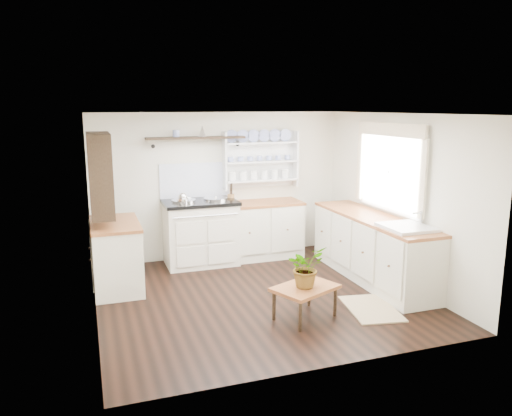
# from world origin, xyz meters

# --- Properties ---
(floor) EXTENTS (4.00, 3.80, 0.01)m
(floor) POSITION_xyz_m (0.00, 0.00, 0.00)
(floor) COLOR black
(floor) RESTS_ON ground
(wall_back) EXTENTS (4.00, 0.02, 2.30)m
(wall_back) POSITION_xyz_m (0.00, 1.90, 1.15)
(wall_back) COLOR silver
(wall_back) RESTS_ON ground
(wall_right) EXTENTS (0.02, 3.80, 2.30)m
(wall_right) POSITION_xyz_m (2.00, 0.00, 1.15)
(wall_right) COLOR silver
(wall_right) RESTS_ON ground
(wall_left) EXTENTS (0.02, 3.80, 2.30)m
(wall_left) POSITION_xyz_m (-2.00, 0.00, 1.15)
(wall_left) COLOR silver
(wall_left) RESTS_ON ground
(ceiling) EXTENTS (4.00, 3.80, 0.01)m
(ceiling) POSITION_xyz_m (0.00, 0.00, 2.30)
(ceiling) COLOR white
(ceiling) RESTS_ON wall_back
(window) EXTENTS (0.08, 1.55, 1.22)m
(window) POSITION_xyz_m (1.95, 0.15, 1.56)
(window) COLOR white
(window) RESTS_ON wall_right
(aga_cooker) EXTENTS (1.11, 0.77, 1.02)m
(aga_cooker) POSITION_xyz_m (-0.41, 1.57, 0.50)
(aga_cooker) COLOR silver
(aga_cooker) RESTS_ON floor
(back_cabinets) EXTENTS (1.27, 0.63, 0.90)m
(back_cabinets) POSITION_xyz_m (0.60, 1.60, 0.46)
(back_cabinets) COLOR beige
(back_cabinets) RESTS_ON floor
(right_cabinets) EXTENTS (0.62, 2.43, 0.90)m
(right_cabinets) POSITION_xyz_m (1.70, 0.10, 0.46)
(right_cabinets) COLOR beige
(right_cabinets) RESTS_ON floor
(belfast_sink) EXTENTS (0.55, 0.60, 0.45)m
(belfast_sink) POSITION_xyz_m (1.70, -0.65, 0.80)
(belfast_sink) COLOR white
(belfast_sink) RESTS_ON right_cabinets
(left_cabinets) EXTENTS (0.62, 1.13, 0.90)m
(left_cabinets) POSITION_xyz_m (-1.70, 0.90, 0.46)
(left_cabinets) COLOR beige
(left_cabinets) RESTS_ON floor
(plate_rack) EXTENTS (1.20, 0.22, 0.90)m
(plate_rack) POSITION_xyz_m (0.65, 1.86, 1.56)
(plate_rack) COLOR white
(plate_rack) RESTS_ON wall_back
(high_shelf) EXTENTS (1.50, 0.29, 0.16)m
(high_shelf) POSITION_xyz_m (-0.40, 1.78, 1.91)
(high_shelf) COLOR black
(high_shelf) RESTS_ON wall_back
(left_shelving) EXTENTS (0.28, 0.80, 1.05)m
(left_shelving) POSITION_xyz_m (-1.84, 0.90, 1.55)
(left_shelving) COLOR black
(left_shelving) RESTS_ON wall_left
(kettle) EXTENTS (0.17, 0.17, 0.21)m
(kettle) POSITION_xyz_m (-0.69, 1.45, 1.03)
(kettle) COLOR silver
(kettle) RESTS_ON aga_cooker
(utensil_crock) EXTENTS (0.11, 0.11, 0.13)m
(utensil_crock) POSITION_xyz_m (0.11, 1.68, 0.97)
(utensil_crock) COLOR #9C6C39
(utensil_crock) RESTS_ON back_cabinets
(center_table) EXTENTS (0.84, 0.74, 0.38)m
(center_table) POSITION_xyz_m (0.26, -0.81, 0.33)
(center_table) COLOR brown
(center_table) RESTS_ON floor
(potted_plant) EXTENTS (0.53, 0.49, 0.47)m
(potted_plant) POSITION_xyz_m (0.26, -0.81, 0.61)
(potted_plant) COLOR #3F7233
(potted_plant) RESTS_ON center_table
(floor_rug) EXTENTS (0.69, 0.93, 0.02)m
(floor_rug) POSITION_xyz_m (1.12, -0.85, 0.01)
(floor_rug) COLOR #987D58
(floor_rug) RESTS_ON floor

